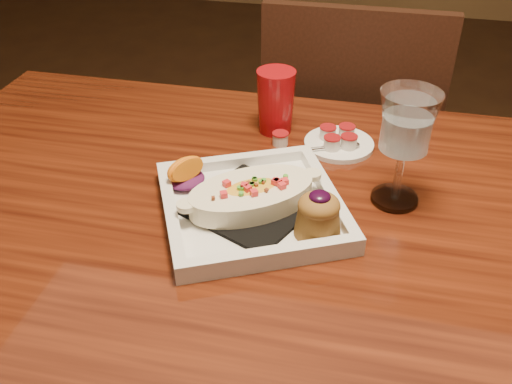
% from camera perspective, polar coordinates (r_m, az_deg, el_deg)
% --- Properties ---
extents(table, '(1.50, 0.90, 0.75)m').
position_cam_1_polar(table, '(0.91, 6.21, -8.96)').
color(table, maroon).
rests_on(table, floor).
extents(chair_far, '(0.42, 0.42, 0.93)m').
position_cam_1_polar(chair_far, '(1.50, 9.05, 3.50)').
color(chair_far, black).
rests_on(chair_far, floor).
extents(plate, '(0.35, 0.35, 0.08)m').
position_cam_1_polar(plate, '(0.86, 0.14, -1.04)').
color(plate, white).
rests_on(plate, table).
extents(goblet, '(0.09, 0.09, 0.19)m').
position_cam_1_polar(goblet, '(0.87, 14.80, 6.17)').
color(goblet, silver).
rests_on(goblet, table).
extents(saucer, '(0.13, 0.13, 0.09)m').
position_cam_1_polar(saucer, '(1.05, 8.22, 4.99)').
color(saucer, white).
rests_on(saucer, table).
extents(creamer_loose, '(0.03, 0.03, 0.02)m').
position_cam_1_polar(creamer_loose, '(1.05, 2.45, 5.38)').
color(creamer_loose, silver).
rests_on(creamer_loose, table).
extents(red_tumbler, '(0.07, 0.07, 0.12)m').
position_cam_1_polar(red_tumbler, '(1.08, 1.98, 9.02)').
color(red_tumbler, '#A20B11').
rests_on(red_tumbler, table).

